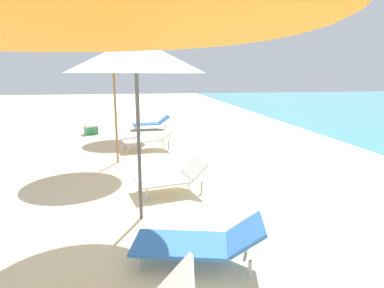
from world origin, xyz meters
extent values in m
cylinder|color=#4C4C51|center=(0.79, 10.29, 1.05)|extent=(0.05, 0.05, 2.11)
cone|color=white|center=(0.79, 10.29, 2.34)|extent=(1.88, 1.88, 0.46)
sphere|color=#4C4C51|center=(0.79, 10.29, 2.60)|extent=(0.06, 0.06, 0.06)
cube|color=white|center=(1.19, 11.30, 0.24)|extent=(1.05, 0.85, 0.04)
cube|color=white|center=(1.78, 11.43, 0.40)|extent=(0.45, 0.72, 0.30)
cylinder|color=#B2B2B7|center=(0.90, 10.94, 0.11)|extent=(0.04, 0.04, 0.22)
cylinder|color=#B2B2B7|center=(0.77, 11.50, 0.11)|extent=(0.04, 0.04, 0.22)
cylinder|color=#B2B2B7|center=(1.88, 11.16, 0.11)|extent=(0.04, 0.04, 0.22)
cylinder|color=#B2B2B7|center=(1.75, 11.71, 0.11)|extent=(0.04, 0.04, 0.22)
cube|color=blue|center=(1.22, 9.06, 0.22)|extent=(1.18, 0.83, 0.04)
cube|color=blue|center=(1.91, 8.88, 0.38)|extent=(0.52, 0.66, 0.30)
cylinder|color=#B2B2B7|center=(0.74, 8.93, 0.10)|extent=(0.04, 0.04, 0.20)
cylinder|color=#B2B2B7|center=(0.85, 9.40, 0.10)|extent=(0.04, 0.04, 0.20)
cylinder|color=#B2B2B7|center=(1.89, 8.64, 0.10)|extent=(0.04, 0.04, 0.20)
cylinder|color=#B2B2B7|center=(2.01, 9.11, 0.10)|extent=(0.04, 0.04, 0.20)
cylinder|color=olive|center=(0.29, 13.51, 1.09)|extent=(0.05, 0.05, 2.17)
cone|color=orange|center=(0.29, 13.51, 2.35)|extent=(1.85, 1.85, 0.36)
sphere|color=olive|center=(0.29, 13.51, 2.56)|extent=(0.06, 0.06, 0.06)
cube|color=white|center=(0.87, 14.73, 0.28)|extent=(1.12, 0.81, 0.04)
cube|color=white|center=(1.55, 14.87, 0.41)|extent=(0.52, 0.68, 0.25)
cylinder|color=#B2B2B7|center=(0.53, 14.39, 0.13)|extent=(0.04, 0.04, 0.26)
cylinder|color=#B2B2B7|center=(0.42, 14.89, 0.13)|extent=(0.04, 0.04, 0.26)
cylinder|color=#B2B2B7|center=(1.62, 14.63, 0.13)|extent=(0.04, 0.04, 0.26)
cylinder|color=#B2B2B7|center=(1.51, 15.13, 0.13)|extent=(0.04, 0.04, 0.26)
cylinder|color=#4C4C51|center=(0.85, 17.03, 1.09)|extent=(0.05, 0.05, 2.18)
cone|color=#E54C38|center=(0.85, 17.03, 2.39)|extent=(1.83, 1.83, 0.42)
sphere|color=#4C4C51|center=(0.85, 17.03, 2.64)|extent=(0.06, 0.06, 0.06)
cube|color=blue|center=(1.11, 18.11, 0.21)|extent=(1.07, 0.62, 0.04)
cube|color=blue|center=(1.80, 18.16, 0.36)|extent=(0.42, 0.58, 0.29)
cylinder|color=#B2B2B7|center=(0.71, 17.86, 0.10)|extent=(0.04, 0.04, 0.19)
cylinder|color=#B2B2B7|center=(0.68, 18.31, 0.10)|extent=(0.04, 0.04, 0.19)
cylinder|color=#B2B2B7|center=(1.85, 17.94, 0.10)|extent=(0.04, 0.04, 0.19)
cylinder|color=#B2B2B7|center=(1.82, 18.39, 0.10)|extent=(0.04, 0.04, 0.19)
cube|color=#338C59|center=(-0.83, 17.46, 0.13)|extent=(0.51, 0.48, 0.27)
cube|color=white|center=(-0.83, 17.46, 0.29)|extent=(0.52, 0.49, 0.05)
camera|label=1|loc=(0.78, 5.74, 2.11)|focal=30.49mm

